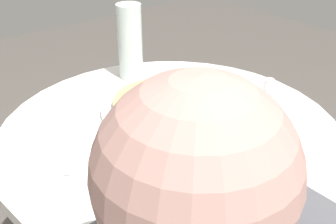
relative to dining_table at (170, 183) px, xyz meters
name	(u,v)px	position (x,y,z in m)	size (l,w,h in m)	color
dining_table	(170,183)	(0.00, 0.00, 0.00)	(0.83, 0.83, 0.73)	silver
pizza_plate	(166,109)	(0.04, 0.07, 0.18)	(0.34, 0.34, 0.01)	white
breakfast_pizza	(167,102)	(0.05, 0.07, 0.20)	(0.27, 0.27, 0.05)	tan
bread_plate	(219,171)	(-0.04, -0.20, 0.18)	(0.18, 0.18, 0.01)	white
napkin	(63,151)	(-0.25, 0.07, 0.18)	(0.17, 0.14, 0.00)	white
fork	(71,149)	(-0.23, 0.06, 0.18)	(0.18, 0.01, 0.01)	silver
knife	(55,150)	(-0.26, 0.08, 0.18)	(0.18, 0.01, 0.01)	silver
water_glass	(190,197)	(-0.18, -0.28, 0.24)	(0.07, 0.07, 0.14)	silver
water_bottle	(130,42)	(0.10, 0.30, 0.29)	(0.07, 0.07, 0.22)	silver
salt_shaker	(269,87)	(0.32, -0.04, 0.20)	(0.03, 0.03, 0.05)	white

